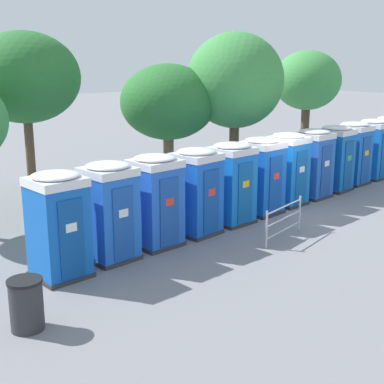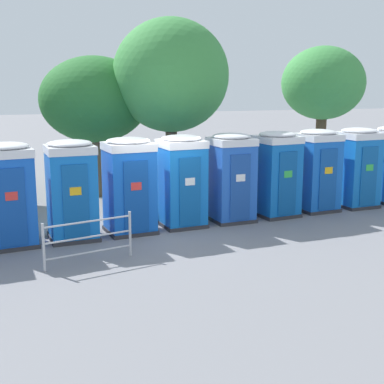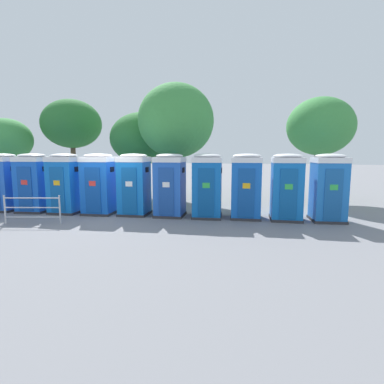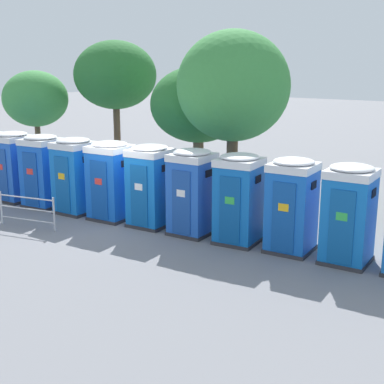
% 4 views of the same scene
% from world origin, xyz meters
% --- Properties ---
extents(ground_plane, '(120.00, 120.00, 0.00)m').
position_xyz_m(ground_plane, '(0.00, 0.00, 0.00)').
color(ground_plane, slate).
extents(portapotty_3, '(1.34, 1.34, 2.54)m').
position_xyz_m(portapotty_3, '(-3.80, -0.16, 1.28)').
color(portapotty_3, '#2D2D33').
rests_on(portapotty_3, ground).
extents(portapotty_4, '(1.26, 1.26, 2.54)m').
position_xyz_m(portapotty_4, '(-2.28, -0.04, 1.28)').
color(portapotty_4, '#2D2D33').
rests_on(portapotty_4, ground).
extents(portapotty_5, '(1.33, 1.30, 2.54)m').
position_xyz_m(portapotty_5, '(-0.77, 0.11, 1.28)').
color(portapotty_5, '#2D2D33').
rests_on(portapotty_5, ground).
extents(portapotty_6, '(1.25, 1.29, 2.54)m').
position_xyz_m(portapotty_6, '(0.74, 0.29, 1.28)').
color(portapotty_6, '#2D2D33').
rests_on(portapotty_6, ground).
extents(portapotty_7, '(1.23, 1.27, 2.54)m').
position_xyz_m(portapotty_7, '(2.25, 0.39, 1.28)').
color(portapotty_7, '#2D2D33').
rests_on(portapotty_7, ground).
extents(portapotty_8, '(1.29, 1.32, 2.54)m').
position_xyz_m(portapotty_8, '(3.77, 0.51, 1.28)').
color(portapotty_8, '#2D2D33').
rests_on(portapotty_8, ground).
extents(portapotty_9, '(1.26, 1.29, 2.54)m').
position_xyz_m(portapotty_9, '(5.27, 0.72, 1.28)').
color(portapotty_9, '#2D2D33').
rests_on(portapotty_9, ground).
extents(portapotty_10, '(1.24, 1.27, 2.54)m').
position_xyz_m(portapotty_10, '(6.79, 0.79, 1.28)').
color(portapotty_10, '#2D2D33').
rests_on(portapotty_10, ground).
extents(street_tree_0, '(3.72, 3.72, 4.84)m').
position_xyz_m(street_tree_0, '(-0.86, 5.08, 3.36)').
color(street_tree_0, brown).
rests_on(street_tree_0, ground).
extents(street_tree_2, '(3.84, 3.84, 6.04)m').
position_xyz_m(street_tree_2, '(1.49, 3.80, 4.15)').
color(street_tree_2, brown).
rests_on(street_tree_2, ground).
extents(street_tree_4, '(3.42, 3.42, 5.43)m').
position_xyz_m(street_tree_4, '(8.70, 5.99, 3.89)').
color(street_tree_4, '#4C3826').
rests_on(street_tree_4, ground).
extents(event_barrier, '(2.01, 0.52, 1.05)m').
position_xyz_m(event_barrier, '(-2.17, -2.11, 0.57)').
color(event_barrier, '#B7B7BC').
rests_on(event_barrier, ground).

